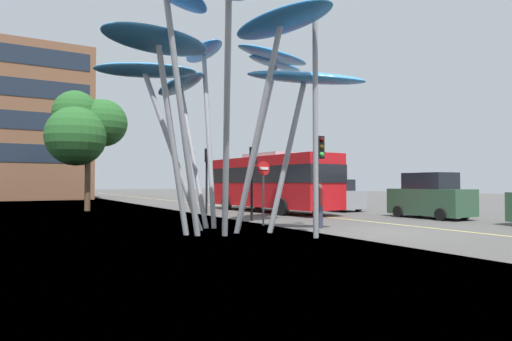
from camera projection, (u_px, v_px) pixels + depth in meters
The scene contains 14 objects.
ground at pixel (373, 234), 15.89m from camera, with size 120.00×240.00×0.10m.
red_bus at pixel (271, 180), 27.60m from camera, with size 3.33×10.85×3.68m.
leaf_sculpture at pixel (225, 59), 16.55m from camera, with size 10.79×10.18×8.56m.
traffic_light_kerb_near at pixel (319, 163), 15.53m from camera, with size 0.28×0.42×3.48m.
traffic_light_kerb_far at pixel (253, 167), 21.01m from camera, with size 0.28×0.42×3.54m.
traffic_light_island_mid at pixel (207, 167), 25.60m from camera, with size 0.28×0.42×3.83m.
car_parked_mid at pixel (430, 197), 22.62m from camera, with size 1.99×4.22×2.35m.
car_parked_far at pixel (333, 196), 28.88m from camera, with size 2.08×4.25×2.04m.
car_side_street at pixel (283, 193), 35.08m from camera, with size 2.09×4.58×2.19m.
car_far_side at pixel (242, 191), 40.16m from camera, with size 1.93×4.27×2.20m.
street_lamp at pixel (324, 71), 14.80m from camera, with size 1.76×0.44×8.94m.
tree_pavement_near at pixel (86, 126), 29.08m from camera, with size 5.32×4.52×7.94m.
pedestrian at pixel (319, 206), 17.66m from camera, with size 0.34×0.34×1.79m.
no_entry_sign at pixel (263, 183), 18.55m from camera, with size 0.60×0.12×2.74m.
Camera 1 is at (-12.28, -11.71, 1.82)m, focal length 30.79 mm.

